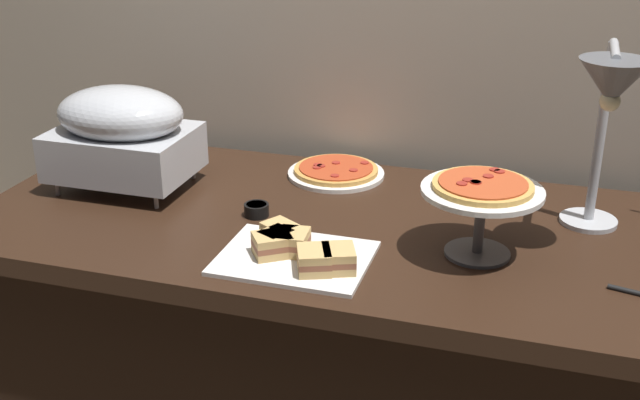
# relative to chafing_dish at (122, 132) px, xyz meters

# --- Properties ---
(back_wall) EXTENTS (4.40, 0.04, 2.40)m
(back_wall) POSITION_rel_chafing_dish_xyz_m (0.65, 0.45, 0.28)
(back_wall) COLOR #B7A893
(back_wall) RESTS_ON ground_plane
(buffet_table) EXTENTS (1.90, 0.84, 0.76)m
(buffet_table) POSITION_rel_chafing_dish_xyz_m (0.65, -0.05, -0.53)
(buffet_table) COLOR black
(buffet_table) RESTS_ON ground_plane
(chafing_dish) EXTENTS (0.37, 0.28, 0.28)m
(chafing_dish) POSITION_rel_chafing_dish_xyz_m (0.00, 0.00, 0.00)
(chafing_dish) COLOR #B7BABF
(chafing_dish) RESTS_ON buffet_table
(heat_lamp) EXTENTS (0.15, 0.32, 0.46)m
(heat_lamp) POSITION_rel_chafing_dish_xyz_m (1.22, -0.02, 0.20)
(heat_lamp) COLOR #B7BABF
(heat_lamp) RESTS_ON buffet_table
(pizza_plate_front) EXTENTS (0.28, 0.28, 0.03)m
(pizza_plate_front) POSITION_rel_chafing_dish_xyz_m (0.53, 0.25, -0.14)
(pizza_plate_front) COLOR white
(pizza_plate_front) RESTS_ON buffet_table
(pizza_plate_center) EXTENTS (0.27, 0.27, 0.18)m
(pizza_plate_center) POSITION_rel_chafing_dish_xyz_m (0.97, -0.13, -0.01)
(pizza_plate_center) COLOR #595B60
(pizza_plate_center) RESTS_ON buffet_table
(sandwich_platter) EXTENTS (0.34, 0.26, 0.06)m
(sandwich_platter) POSITION_rel_chafing_dish_xyz_m (0.59, -0.29, -0.13)
(sandwich_platter) COLOR white
(sandwich_platter) RESTS_ON buffet_table
(sauce_cup_near) EXTENTS (0.06, 0.06, 0.03)m
(sauce_cup_near) POSITION_rel_chafing_dish_xyz_m (0.41, -0.08, -0.14)
(sauce_cup_near) COLOR black
(sauce_cup_near) RESTS_ON buffet_table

